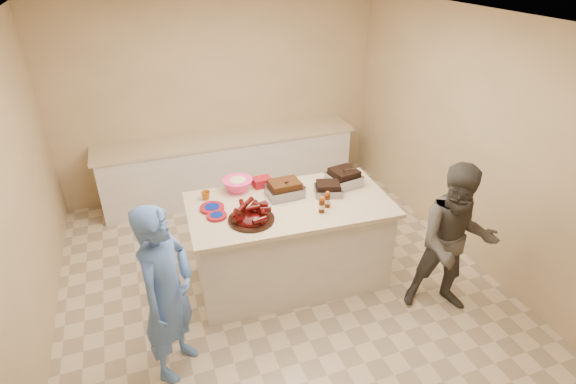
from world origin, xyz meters
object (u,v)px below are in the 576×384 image
object	(u,v)px
roasting_pan	(343,184)
plastic_cup	(206,199)
island	(290,278)
coleslaw_bowl	(238,190)
bbq_bottle_a	(321,212)
mustard_bottle	(276,193)
guest_blue	(179,364)
bbq_bottle_b	(327,207)
guest_gray	(441,304)
rib_platter	(251,220)

from	to	relation	value
roasting_pan	plastic_cup	world-z (taller)	roasting_pan
roasting_pan	island	bearing A→B (deg)	-175.18
coleslaw_bowl	bbq_bottle_a	size ratio (longest dim) A/B	1.90
island	bbq_bottle_a	xyz separation A→B (m)	(0.23, -0.27, 0.96)
roasting_pan	plastic_cup	bearing A→B (deg)	163.32
mustard_bottle	guest_blue	xyz separation A→B (m)	(-1.26, -0.99, -0.96)
island	bbq_bottle_b	distance (m)	1.03
bbq_bottle_b	plastic_cup	distance (m)	1.23
bbq_bottle_b	guest_blue	xyz separation A→B (m)	(-1.64, -0.56, -0.96)
guest_blue	guest_gray	world-z (taller)	guest_gray
roasting_pan	plastic_cup	distance (m)	1.47
plastic_cup	guest_blue	world-z (taller)	plastic_cup
mustard_bottle	bbq_bottle_a	bearing A→B (deg)	-60.46
bbq_bottle_b	guest_gray	xyz separation A→B (m)	(0.99, -0.74, -0.96)
island	bbq_bottle_b	bearing A→B (deg)	-28.17
island	rib_platter	xyz separation A→B (m)	(-0.45, -0.18, 0.96)
rib_platter	bbq_bottle_b	xyz separation A→B (m)	(0.77, -0.02, 0.00)
island	mustard_bottle	bearing A→B (deg)	107.75
island	bbq_bottle_b	world-z (taller)	bbq_bottle_b
plastic_cup	coleslaw_bowl	bearing A→B (deg)	11.21
island	guest_blue	xyz separation A→B (m)	(-1.32, -0.75, 0.00)
bbq_bottle_b	coleslaw_bowl	bearing A→B (deg)	139.59
island	coleslaw_bowl	size ratio (longest dim) A/B	6.35
plastic_cup	guest_blue	xyz separation A→B (m)	(-0.55, -1.12, -0.96)
bbq_bottle_a	mustard_bottle	size ratio (longest dim) A/B	1.29
island	roasting_pan	bearing A→B (deg)	17.14
guest_blue	mustard_bottle	bearing A→B (deg)	-13.73
mustard_bottle	guest_gray	world-z (taller)	mustard_bottle
coleslaw_bowl	guest_gray	xyz separation A→B (m)	(1.73, -1.37, -0.96)
bbq_bottle_a	guest_blue	distance (m)	1.89
guest_blue	bbq_bottle_b	bearing A→B (deg)	-33.26
coleslaw_bowl	rib_platter	bearing A→B (deg)	-92.82
island	rib_platter	bearing A→B (deg)	-155.30
rib_platter	bbq_bottle_a	size ratio (longest dim) A/B	2.61
roasting_pan	coleslaw_bowl	bearing A→B (deg)	157.42
island	bbq_bottle_a	world-z (taller)	bbq_bottle_a
roasting_pan	bbq_bottle_a	xyz separation A→B (m)	(-0.45, -0.44, 0.00)
roasting_pan	bbq_bottle_a	size ratio (longest dim) A/B	1.81
guest_blue	island	bearing A→B (deg)	-22.30
bbq_bottle_a	bbq_bottle_b	size ratio (longest dim) A/B	0.99
plastic_cup	guest_gray	xyz separation A→B (m)	(2.09, -1.30, -0.96)
guest_blue	rib_platter	bearing A→B (deg)	-18.43
island	guest_gray	size ratio (longest dim) A/B	1.29
island	plastic_cup	world-z (taller)	plastic_cup
island	guest_gray	world-z (taller)	island
coleslaw_bowl	mustard_bottle	xyz separation A→B (m)	(0.36, -0.19, -0.00)
mustard_bottle	coleslaw_bowl	bearing A→B (deg)	151.57
rib_platter	plastic_cup	distance (m)	0.63
coleslaw_bowl	guest_blue	size ratio (longest dim) A/B	0.20
bbq_bottle_a	guest_blue	bearing A→B (deg)	-162.73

